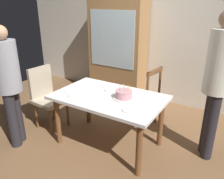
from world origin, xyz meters
TOP-DOWN VIEW (x-y plane):
  - ground at (0.00, 0.00)m, footprint 6.40×6.40m
  - back_wall at (0.00, 1.85)m, footprint 6.40×0.10m
  - dining_table at (0.00, 0.00)m, footprint 1.42×0.89m
  - birthday_cake at (0.20, 0.03)m, footprint 0.28×0.28m
  - plate_near_celebrant at (-0.39, -0.20)m, footprint 0.22×0.22m
  - plate_far_side at (-0.07, 0.20)m, footprint 0.22×0.22m
  - plate_near_guest at (0.43, -0.20)m, footprint 0.22×0.22m
  - fork_near_celebrant at (-0.55, -0.22)m, footprint 0.18×0.02m
  - fork_far_side at (-0.23, 0.19)m, footprint 0.18×0.04m
  - chair_spindle_back at (0.16, 0.76)m, footprint 0.50×0.50m
  - chair_upholstered at (-1.10, -0.06)m, footprint 0.48×0.47m
  - person_celebrant at (-1.11, -0.65)m, footprint 0.32×0.32m
  - person_guest at (1.20, 0.46)m, footprint 0.32×0.32m
  - china_cabinet at (-0.78, 1.56)m, footprint 1.10×0.45m

SIDE VIEW (x-z plane):
  - ground at x=0.00m, z-range 0.00..0.00m
  - chair_spindle_back at x=0.16m, z-range -0.02..0.93m
  - chair_upholstered at x=-1.10m, z-range 0.06..1.01m
  - dining_table at x=0.00m, z-range 0.27..1.00m
  - fork_near_celebrant at x=-0.55m, z-range 0.73..0.74m
  - fork_far_side at x=-0.23m, z-range 0.73..0.74m
  - plate_near_celebrant at x=-0.39m, z-range 0.73..0.74m
  - plate_far_side at x=-0.07m, z-range 0.73..0.74m
  - plate_near_guest at x=0.43m, z-range 0.73..0.74m
  - birthday_cake at x=0.20m, z-range 0.69..0.87m
  - person_celebrant at x=-1.11m, z-range 0.11..1.74m
  - china_cabinet at x=-0.78m, z-range 0.00..1.90m
  - person_guest at x=1.20m, z-range 0.13..1.94m
  - back_wall at x=0.00m, z-range 0.00..2.60m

